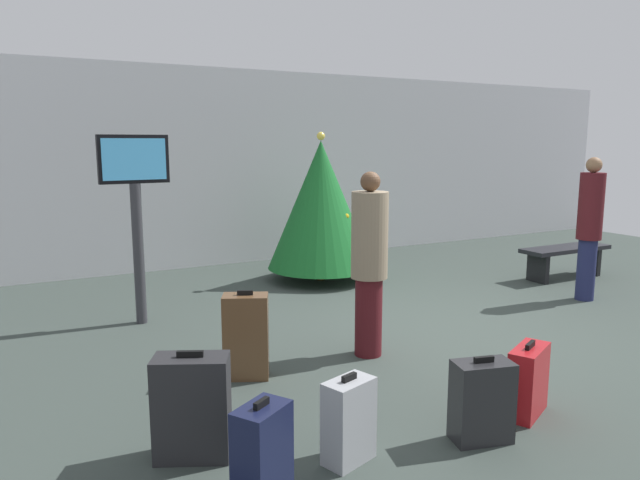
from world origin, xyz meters
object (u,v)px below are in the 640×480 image
(holiday_tree, at_px, (321,205))
(suitcase_2, at_px, (192,407))
(waiting_bench, at_px, (565,255))
(suitcase_5, at_px, (262,455))
(traveller_1, at_px, (590,225))
(suitcase_3, at_px, (246,336))
(traveller_0, at_px, (369,260))
(suitcase_1, at_px, (482,401))
(flight_info_kiosk, at_px, (136,197))
(suitcase_4, at_px, (349,421))
(suitcase_0, at_px, (528,381))

(holiday_tree, relative_size, suitcase_2, 3.01)
(waiting_bench, bearing_deg, suitcase_5, -153.70)
(traveller_1, distance_m, suitcase_3, 4.87)
(traveller_0, relative_size, traveller_1, 0.96)
(suitcase_1, bearing_deg, suitcase_5, 178.59)
(flight_info_kiosk, distance_m, suitcase_1, 4.27)
(traveller_0, xyz_separation_m, suitcase_5, (-1.81, -1.72, -0.64))
(traveller_1, bearing_deg, suitcase_2, -165.88)
(traveller_0, relative_size, suitcase_4, 3.00)
(flight_info_kiosk, relative_size, suitcase_3, 2.71)
(suitcase_2, bearing_deg, suitcase_5, -73.11)
(suitcase_1, relative_size, suitcase_5, 0.97)
(holiday_tree, relative_size, suitcase_0, 3.86)
(holiday_tree, distance_m, flight_info_kiosk, 2.95)
(traveller_0, bearing_deg, flight_info_kiosk, 129.76)
(suitcase_1, xyz_separation_m, suitcase_2, (-1.80, 0.72, 0.06))
(holiday_tree, height_order, suitcase_0, holiday_tree)
(holiday_tree, distance_m, suitcase_5, 5.56)
(suitcase_0, height_order, suitcase_2, suitcase_2)
(traveller_0, height_order, suitcase_0, traveller_0)
(suitcase_2, xyz_separation_m, suitcase_5, (0.21, -0.68, -0.05))
(suitcase_0, xyz_separation_m, suitcase_5, (-2.18, -0.09, 0.03))
(flight_info_kiosk, distance_m, traveller_0, 2.73)
(traveller_1, height_order, suitcase_3, traveller_1)
(suitcase_2, xyz_separation_m, suitcase_4, (0.86, -0.52, -0.07))
(suitcase_2, bearing_deg, holiday_tree, 52.38)
(flight_info_kiosk, relative_size, waiting_bench, 1.40)
(waiting_bench, xyz_separation_m, traveller_1, (-0.79, -0.97, 0.62))
(suitcase_0, xyz_separation_m, suitcase_2, (-2.39, 0.58, 0.08))
(suitcase_0, bearing_deg, suitcase_5, -177.57)
(suitcase_3, bearing_deg, suitcase_5, -108.21)
(suitcase_1, bearing_deg, suitcase_4, 168.11)
(holiday_tree, distance_m, suitcase_2, 5.12)
(holiday_tree, relative_size, suitcase_3, 2.80)
(waiting_bench, relative_size, suitcase_5, 2.41)
(suitcase_0, height_order, suitcase_1, suitcase_1)
(holiday_tree, relative_size, flight_info_kiosk, 1.03)
(holiday_tree, bearing_deg, traveller_0, -109.88)
(suitcase_1, bearing_deg, traveller_1, 29.24)
(waiting_bench, relative_size, suitcase_0, 2.67)
(flight_info_kiosk, relative_size, suitcase_5, 3.38)
(suitcase_1, height_order, suitcase_4, suitcase_1)
(traveller_0, distance_m, suitcase_4, 2.05)
(traveller_0, bearing_deg, waiting_bench, 17.01)
(waiting_bench, xyz_separation_m, suitcase_2, (-6.39, -2.38, -0.02))
(holiday_tree, height_order, traveller_0, holiday_tree)
(suitcase_1, relative_size, suitcase_4, 1.03)
(traveller_1, bearing_deg, waiting_bench, 50.89)
(holiday_tree, relative_size, traveller_0, 1.24)
(waiting_bench, relative_size, suitcase_1, 2.50)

